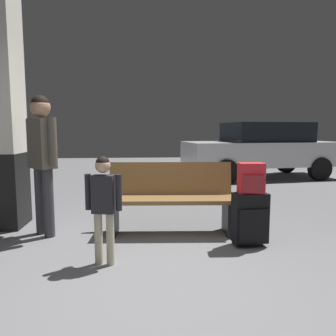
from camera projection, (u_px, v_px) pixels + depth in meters
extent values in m
cube|color=slate|center=(149.00, 197.00, 6.70)|extent=(18.00, 18.00, 0.10)
cube|color=black|center=(2.00, 190.00, 4.42)|extent=(0.57, 0.57, 1.00)
cube|color=brown|center=(171.00, 200.00, 4.09)|extent=(1.63, 0.55, 0.05)
cube|color=brown|center=(171.00, 178.00, 4.31)|extent=(1.60, 0.22, 0.42)
cube|color=black|center=(114.00, 218.00, 4.10)|extent=(0.11, 0.40, 0.41)
cube|color=black|center=(228.00, 217.00, 4.13)|extent=(0.11, 0.40, 0.41)
cube|color=black|center=(250.00, 218.00, 3.68)|extent=(0.39, 0.23, 0.56)
cube|color=black|center=(254.00, 226.00, 3.57)|extent=(0.34, 0.05, 0.36)
cube|color=#A5A5AA|center=(248.00, 193.00, 3.72)|extent=(0.14, 0.04, 0.02)
cylinder|color=black|center=(233.00, 242.00, 3.77)|extent=(0.02, 0.05, 0.04)
cylinder|color=black|center=(259.00, 240.00, 3.82)|extent=(0.02, 0.05, 0.04)
cube|color=red|center=(251.00, 178.00, 3.63)|extent=(0.29, 0.17, 0.34)
cube|color=maroon|center=(253.00, 184.00, 3.54)|extent=(0.23, 0.04, 0.19)
cylinder|color=black|center=(251.00, 164.00, 3.61)|extent=(0.06, 0.03, 0.02)
cylinder|color=beige|center=(110.00, 239.00, 3.16)|extent=(0.08, 0.08, 0.52)
cylinder|color=beige|center=(99.00, 238.00, 3.17)|extent=(0.08, 0.08, 0.52)
cube|color=#232328|center=(103.00, 194.00, 3.11)|extent=(0.23, 0.16, 0.37)
cylinder|color=#232328|center=(119.00, 193.00, 3.09)|extent=(0.06, 0.06, 0.35)
cylinder|color=#232328|center=(88.00, 192.00, 3.13)|extent=(0.06, 0.06, 0.35)
sphere|color=tan|center=(103.00, 165.00, 3.08)|extent=(0.15, 0.15, 0.15)
sphere|color=black|center=(103.00, 163.00, 3.08)|extent=(0.13, 0.13, 0.13)
cylinder|color=#E5D84C|center=(99.00, 190.00, 3.22)|extent=(0.06, 0.06, 0.10)
cylinder|color=red|center=(99.00, 182.00, 3.22)|extent=(0.01, 0.01, 0.06)
cylinder|color=#38383D|center=(49.00, 203.00, 3.98)|extent=(0.13, 0.13, 0.84)
cylinder|color=#38383D|center=(40.00, 201.00, 4.10)|extent=(0.13, 0.13, 0.84)
cube|color=#4C473D|center=(42.00, 144.00, 3.96)|extent=(0.39, 0.39, 0.60)
cylinder|color=#4C473D|center=(53.00, 142.00, 3.80)|extent=(0.10, 0.10, 0.57)
cylinder|color=#4C473D|center=(32.00, 141.00, 4.11)|extent=(0.10, 0.10, 0.57)
sphere|color=#A87A5B|center=(40.00, 107.00, 3.91)|extent=(0.24, 0.24, 0.24)
sphere|color=black|center=(40.00, 104.00, 3.90)|extent=(0.22, 0.22, 0.22)
cube|color=silver|center=(260.00, 153.00, 9.01)|extent=(4.27, 2.15, 0.64)
cube|color=black|center=(266.00, 132.00, 8.97)|extent=(2.26, 1.77, 0.52)
cylinder|color=black|center=(226.00, 171.00, 8.01)|extent=(0.62, 0.27, 0.60)
cylinder|color=black|center=(206.00, 165.00, 9.57)|extent=(0.62, 0.27, 0.60)
cylinder|color=black|center=(320.00, 169.00, 8.53)|extent=(0.62, 0.27, 0.60)
cylinder|color=black|center=(286.00, 163.00, 10.08)|extent=(0.62, 0.27, 0.60)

